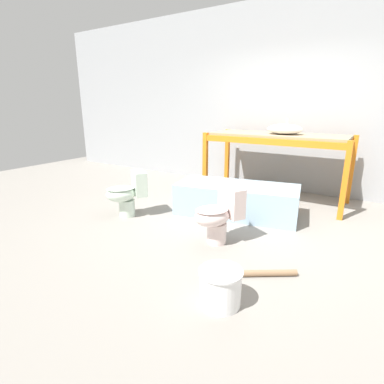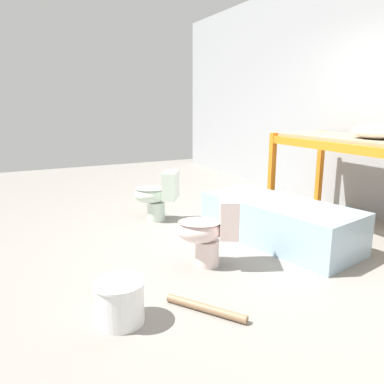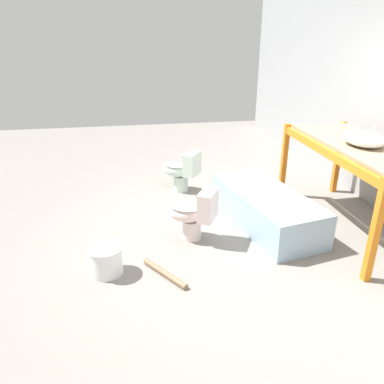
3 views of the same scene
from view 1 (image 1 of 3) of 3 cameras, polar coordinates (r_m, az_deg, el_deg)
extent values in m
plane|color=gray|center=(4.01, 8.72, -5.83)|extent=(12.00, 12.00, 0.00)
cube|color=#9EA0A3|center=(5.61, 18.08, 16.59)|extent=(10.80, 0.08, 3.20)
cube|color=orange|center=(5.02, 2.53, 5.19)|extent=(0.07, 0.07, 1.06)
cube|color=orange|center=(4.40, 27.11, 1.81)|extent=(0.07, 0.07, 1.06)
cube|color=orange|center=(5.75, 6.70, 6.51)|extent=(0.07, 0.07, 1.06)
cube|color=orange|center=(5.21, 28.08, 3.70)|extent=(0.07, 0.07, 1.06)
cube|color=orange|center=(4.53, 14.41, 9.26)|extent=(2.11, 0.06, 0.09)
cube|color=orange|center=(5.32, 17.29, 10.02)|extent=(2.11, 0.06, 0.09)
cube|color=#998466|center=(4.92, 16.03, 10.40)|extent=(2.04, 0.77, 0.04)
ellipsoid|color=white|center=(4.84, 17.24, 11.35)|extent=(0.53, 0.41, 0.15)
cylinder|color=silver|center=(4.94, 17.71, 12.76)|extent=(0.02, 0.02, 0.08)
cube|color=#99B7CC|center=(4.25, 8.47, -1.43)|extent=(1.77, 1.02, 0.43)
cube|color=#829CAD|center=(4.21, 8.54, 0.26)|extent=(1.67, 0.92, 0.18)
cylinder|color=silver|center=(4.27, -12.27, -2.95)|extent=(0.22, 0.22, 0.23)
ellipsoid|color=silver|center=(4.19, -13.38, -0.35)|extent=(0.49, 0.51, 0.22)
ellipsoid|color=#A3B3A3|center=(4.17, -13.45, 0.67)|extent=(0.47, 0.49, 0.03)
cube|color=silver|center=(4.21, -10.01, 1.67)|extent=(0.35, 0.32, 0.33)
cylinder|color=silver|center=(3.39, 4.71, -7.73)|extent=(0.22, 0.22, 0.23)
ellipsoid|color=silver|center=(3.28, 3.76, -4.62)|extent=(0.48, 0.51, 0.22)
ellipsoid|color=#BBA7A3|center=(3.25, 3.79, -3.35)|extent=(0.45, 0.48, 0.03)
cube|color=silver|center=(3.37, 7.56, -1.87)|extent=(0.36, 0.30, 0.33)
cylinder|color=white|center=(2.42, 5.42, -17.65)|extent=(0.32, 0.32, 0.29)
cylinder|color=white|center=(2.35, 5.51, -14.85)|extent=(0.34, 0.34, 0.02)
cylinder|color=#8C6B4C|center=(2.88, 13.43, -14.80)|extent=(0.54, 0.39, 0.06)
camera|label=2|loc=(1.80, 79.06, 0.48)|focal=35.00mm
camera|label=3|loc=(3.23, 84.39, 14.85)|focal=35.00mm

